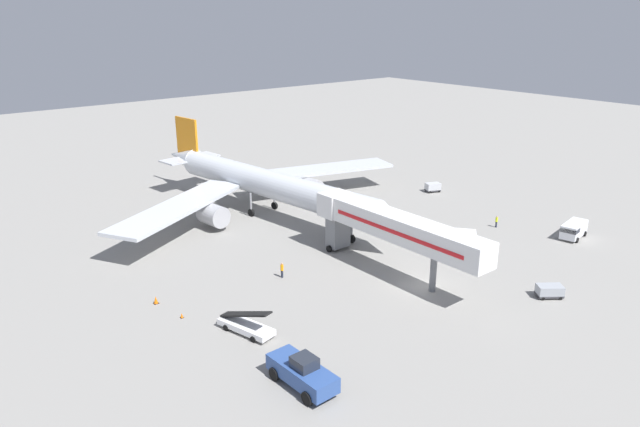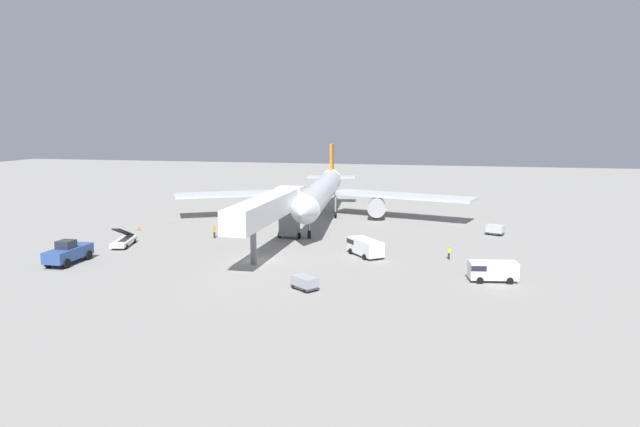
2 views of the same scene
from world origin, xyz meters
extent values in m
plane|color=gray|center=(0.00, 0.00, 0.00)|extent=(300.00, 300.00, 0.00)
cylinder|color=silver|center=(1.12, 28.67, 4.64)|extent=(8.09, 37.99, 3.89)
cone|color=silver|center=(3.49, 7.67, 4.64)|extent=(4.29, 4.87, 3.81)
cone|color=silver|center=(-1.38, 50.91, 4.93)|extent=(4.45, 7.33, 3.69)
cube|color=orange|center=(-1.19, 49.18, 8.52)|extent=(0.97, 5.48, 6.22)
cube|color=silver|center=(1.18, 48.94, 5.12)|extent=(5.08, 4.48, 0.24)
cube|color=silver|center=(-3.45, 48.42, 5.12)|extent=(5.08, 4.48, 0.24)
cube|color=silver|center=(13.78, 33.61, 3.76)|extent=(24.53, 11.69, 0.44)
cube|color=silver|center=(-12.32, 30.66, 3.76)|extent=(23.65, 16.21, 0.44)
cylinder|color=#A8A8AD|center=(9.92, 31.53, 2.01)|extent=(3.33, 4.11, 2.93)
cylinder|color=#A8A8AD|center=(-8.09, 29.50, 2.01)|extent=(3.33, 4.11, 2.93)
cylinder|color=gray|center=(2.77, 14.02, 2.01)|extent=(0.28, 0.28, 2.92)
cylinder|color=black|center=(2.77, 14.02, 0.55)|extent=(0.47, 1.13, 1.10)
cylinder|color=gray|center=(3.09, 31.17, 2.01)|extent=(0.28, 0.28, 2.92)
cylinder|color=black|center=(3.09, 31.17, 0.55)|extent=(0.47, 1.13, 1.10)
cylinder|color=gray|center=(-1.35, 30.67, 2.01)|extent=(0.28, 0.28, 2.92)
cylinder|color=black|center=(-1.35, 30.67, 0.55)|extent=(0.47, 1.13, 1.10)
cube|color=silver|center=(0.05, 2.84, 5.69)|extent=(3.02, 21.40, 2.70)
cube|color=red|center=(-1.47, 2.84, 5.69)|extent=(0.06, 17.97, 0.44)
cube|color=silver|center=(0.07, 14.14, 5.69)|extent=(3.45, 2.80, 2.84)
cube|color=#232833|center=(0.07, 15.44, 5.94)|extent=(3.30, 0.24, 0.90)
cube|color=slate|center=(0.07, 13.54, 2.37)|extent=(2.55, 1.80, 3.94)
cylinder|color=black|center=(-1.36, 13.54, 0.40)|extent=(0.30, 0.80, 0.80)
cylinder|color=black|center=(1.49, 13.53, 0.40)|extent=(0.30, 0.80, 0.80)
cylinder|color=slate|center=(0.05, -1.44, 2.17)|extent=(0.70, 0.70, 4.34)
cube|color=#2D4C8E|center=(-20.64, -5.84, 1.20)|extent=(2.46, 6.37, 1.29)
cube|color=#232833|center=(-20.63, -6.15, 2.29)|extent=(1.69, 1.82, 0.90)
cylinder|color=black|center=(-19.48, -7.88, 0.55)|extent=(0.41, 1.11, 1.10)
cylinder|color=black|center=(-21.74, -7.91, 0.55)|extent=(0.41, 1.11, 1.10)
cylinder|color=black|center=(-19.54, -3.76, 0.55)|extent=(0.41, 1.11, 1.10)
cylinder|color=black|center=(-21.79, -3.79, 0.55)|extent=(0.41, 1.11, 1.10)
cube|color=white|center=(-19.53, 3.84, 0.57)|extent=(3.13, 5.92, 0.55)
cube|color=black|center=(-19.53, 3.84, 1.87)|extent=(2.33, 5.77, 1.98)
cylinder|color=black|center=(-18.28, 2.40, 0.30)|extent=(0.36, 0.63, 0.60)
cylinder|color=black|center=(-19.99, 1.99, 0.30)|extent=(0.36, 0.63, 0.60)
cylinder|color=black|center=(-19.08, 5.69, 0.30)|extent=(0.36, 0.63, 0.60)
cylinder|color=black|center=(-20.79, 5.28, 0.30)|extent=(0.36, 0.63, 0.60)
cube|color=white|center=(26.11, -2.92, 1.16)|extent=(5.04, 2.75, 1.74)
cube|color=#1E232D|center=(24.51, -3.20, 1.54)|extent=(1.84, 2.24, 0.56)
cylinder|color=black|center=(24.81, -4.11, 0.34)|extent=(0.73, 0.47, 0.68)
cylinder|color=black|center=(24.49, -2.23, 0.34)|extent=(0.73, 0.47, 0.68)
cylinder|color=black|center=(27.73, -3.61, 0.34)|extent=(0.73, 0.47, 0.68)
cylinder|color=black|center=(27.41, -1.74, 0.34)|extent=(0.73, 0.47, 0.68)
cube|color=white|center=(11.87, 5.23, 1.15)|extent=(5.04, 5.58, 1.73)
cube|color=#1E232D|center=(10.71, 6.68, 1.54)|extent=(2.75, 2.69, 0.55)
cylinder|color=black|center=(10.03, 5.93, 0.34)|extent=(0.72, 0.77, 0.68)
cylinder|color=black|center=(11.60, 7.18, 0.34)|extent=(0.72, 0.77, 0.68)
cylinder|color=black|center=(12.13, 3.28, 0.34)|extent=(0.72, 0.77, 0.68)
cylinder|color=black|center=(13.71, 4.53, 0.34)|extent=(0.72, 0.77, 0.68)
cube|color=#38383D|center=(28.05, 22.10, 0.29)|extent=(2.67, 2.22, 0.22)
cube|color=silver|center=(28.05, 22.10, 0.92)|extent=(2.67, 2.22, 1.04)
cylinder|color=black|center=(29.05, 22.40, 0.18)|extent=(0.38, 0.25, 0.36)
cylinder|color=black|center=(28.54, 21.18, 0.18)|extent=(0.38, 0.25, 0.36)
cylinder|color=black|center=(27.57, 23.02, 0.18)|extent=(0.38, 0.25, 0.36)
cylinder|color=black|center=(27.06, 21.79, 0.18)|extent=(0.38, 0.25, 0.36)
cube|color=#38383D|center=(8.20, -10.00, 0.29)|extent=(2.92, 2.72, 0.22)
cube|color=#999EA5|center=(8.20, -10.00, 0.85)|extent=(2.92, 2.72, 0.91)
cylinder|color=black|center=(7.08, -9.99, 0.18)|extent=(0.36, 0.31, 0.36)
cylinder|color=black|center=(7.90, -8.92, 0.18)|extent=(0.36, 0.31, 0.36)
cylinder|color=black|center=(8.49, -11.08, 0.18)|extent=(0.36, 0.31, 0.36)
cylinder|color=black|center=(9.32, -10.01, 0.18)|extent=(0.36, 0.31, 0.36)
cylinder|color=#1E2333|center=(-10.08, 11.26, 0.43)|extent=(0.35, 0.35, 0.85)
cylinder|color=orange|center=(-10.08, 11.26, 1.19)|extent=(0.46, 0.46, 0.68)
sphere|color=tan|center=(-10.08, 11.26, 1.66)|extent=(0.23, 0.23, 0.23)
cylinder|color=#1E2333|center=(21.72, 5.68, 0.39)|extent=(0.33, 0.33, 0.78)
cylinder|color=#D8EA19|center=(21.72, 5.68, 1.09)|extent=(0.44, 0.44, 0.62)
sphere|color=tan|center=(21.72, 5.68, 1.52)|extent=(0.21, 0.21, 0.21)
cube|color=black|center=(-22.80, 10.05, 0.01)|extent=(0.32, 0.32, 0.03)
cone|color=orange|center=(-22.80, 10.05, 0.26)|extent=(0.27, 0.27, 0.47)
cube|color=black|center=(-23.43, 14.39, 0.01)|extent=(0.50, 0.50, 0.03)
cone|color=orange|center=(-23.43, 14.39, 0.39)|extent=(0.43, 0.43, 0.74)
camera|label=1|loc=(-44.60, -36.98, 27.71)|focal=33.18mm
camera|label=2|loc=(21.53, -62.55, 16.21)|focal=32.62mm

